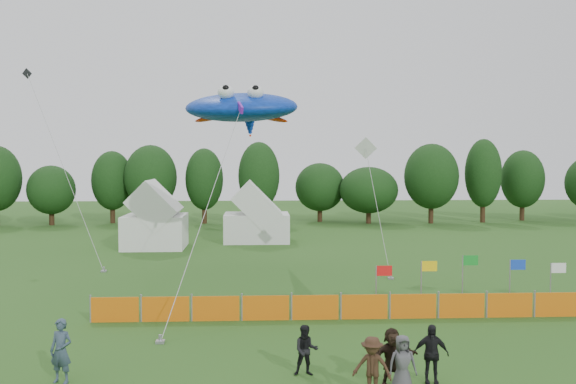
{
  "coord_description": "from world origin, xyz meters",
  "views": [
    {
      "loc": [
        -1.23,
        -18.96,
        6.51
      ],
      "look_at": [
        0.0,
        6.0,
        5.2
      ],
      "focal_mm": 40.0,
      "sensor_mm": 36.0,
      "label": 1
    }
  ],
  "objects_px": {
    "tent_left": "(155,221)",
    "spectator_a": "(61,351)",
    "tent_right": "(257,218)",
    "barrier_fence": "(340,307)",
    "spectator_e": "(402,364)",
    "spectator_b": "(306,350)",
    "spectator_c": "(372,367)",
    "spectator_d": "(431,354)",
    "spectator_f": "(392,356)",
    "stingray_kite": "(242,108)"
  },
  "relations": [
    {
      "from": "tent_left",
      "to": "spectator_c",
      "type": "distance_m",
      "value": 31.66
    },
    {
      "from": "barrier_fence",
      "to": "spectator_d",
      "type": "height_order",
      "value": "spectator_d"
    },
    {
      "from": "tent_left",
      "to": "barrier_fence",
      "type": "distance_m",
      "value": 23.95
    },
    {
      "from": "spectator_b",
      "to": "spectator_c",
      "type": "height_order",
      "value": "spectator_c"
    },
    {
      "from": "tent_left",
      "to": "stingray_kite",
      "type": "height_order",
      "value": "stingray_kite"
    },
    {
      "from": "tent_right",
      "to": "stingray_kite",
      "type": "relative_size",
      "value": 0.24
    },
    {
      "from": "spectator_d",
      "to": "spectator_b",
      "type": "bearing_deg",
      "value": 173.73
    },
    {
      "from": "spectator_a",
      "to": "spectator_c",
      "type": "relative_size",
      "value": 1.11
    },
    {
      "from": "spectator_e",
      "to": "tent_left",
      "type": "bearing_deg",
      "value": 107.88
    },
    {
      "from": "spectator_b",
      "to": "spectator_c",
      "type": "bearing_deg",
      "value": -48.24
    },
    {
      "from": "spectator_c",
      "to": "stingray_kite",
      "type": "relative_size",
      "value": 0.08
    },
    {
      "from": "spectator_a",
      "to": "spectator_d",
      "type": "bearing_deg",
      "value": 13.41
    },
    {
      "from": "spectator_b",
      "to": "spectator_a",
      "type": "bearing_deg",
      "value": -177.41
    },
    {
      "from": "tent_left",
      "to": "spectator_a",
      "type": "xyz_separation_m",
      "value": [
        1.71,
        -28.25,
        -1.05
      ]
    },
    {
      "from": "spectator_d",
      "to": "spectator_e",
      "type": "bearing_deg",
      "value": -137.4
    },
    {
      "from": "spectator_d",
      "to": "spectator_e",
      "type": "distance_m",
      "value": 1.22
    },
    {
      "from": "spectator_c",
      "to": "stingray_kite",
      "type": "distance_m",
      "value": 21.19
    },
    {
      "from": "tent_left",
      "to": "spectator_e",
      "type": "distance_m",
      "value": 31.69
    },
    {
      "from": "barrier_fence",
      "to": "spectator_f",
      "type": "xyz_separation_m",
      "value": [
        0.53,
        -7.51,
        0.32
      ]
    },
    {
      "from": "tent_left",
      "to": "tent_right",
      "type": "bearing_deg",
      "value": 23.06
    },
    {
      "from": "spectator_d",
      "to": "spectator_a",
      "type": "bearing_deg",
      "value": -175.68
    },
    {
      "from": "barrier_fence",
      "to": "spectator_c",
      "type": "relative_size",
      "value": 11.86
    },
    {
      "from": "tent_right",
      "to": "spectator_b",
      "type": "xyz_separation_m",
      "value": [
        1.47,
        -31.11,
        -1.06
      ]
    },
    {
      "from": "barrier_fence",
      "to": "spectator_c",
      "type": "xyz_separation_m",
      "value": [
        -0.22,
        -8.49,
        0.34
      ]
    },
    {
      "from": "spectator_b",
      "to": "spectator_d",
      "type": "distance_m",
      "value": 3.66
    },
    {
      "from": "barrier_fence",
      "to": "spectator_f",
      "type": "relative_size",
      "value": 12.1
    },
    {
      "from": "spectator_b",
      "to": "stingray_kite",
      "type": "bearing_deg",
      "value": 97.81
    },
    {
      "from": "spectator_f",
      "to": "spectator_b",
      "type": "bearing_deg",
      "value": 142.89
    },
    {
      "from": "barrier_fence",
      "to": "spectator_b",
      "type": "bearing_deg",
      "value": -105.87
    },
    {
      "from": "spectator_d",
      "to": "spectator_f",
      "type": "bearing_deg",
      "value": -170.93
    },
    {
      "from": "spectator_a",
      "to": "spectator_b",
      "type": "distance_m",
      "value": 7.16
    },
    {
      "from": "tent_right",
      "to": "tent_left",
      "type": "bearing_deg",
      "value": -156.94
    },
    {
      "from": "spectator_c",
      "to": "tent_left",
      "type": "bearing_deg",
      "value": 132.1
    },
    {
      "from": "tent_left",
      "to": "spectator_c",
      "type": "bearing_deg",
      "value": -70.59
    },
    {
      "from": "spectator_c",
      "to": "spectator_f",
      "type": "relative_size",
      "value": 1.02
    },
    {
      "from": "tent_right",
      "to": "spectator_f",
      "type": "relative_size",
      "value": 3.11
    },
    {
      "from": "spectator_b",
      "to": "spectator_c",
      "type": "xyz_separation_m",
      "value": [
        1.66,
        -1.88,
        0.08
      ]
    },
    {
      "from": "tent_right",
      "to": "barrier_fence",
      "type": "distance_m",
      "value": 24.76
    },
    {
      "from": "tent_left",
      "to": "spectator_f",
      "type": "height_order",
      "value": "tent_left"
    },
    {
      "from": "tent_left",
      "to": "spectator_d",
      "type": "relative_size",
      "value": 2.58
    },
    {
      "from": "spectator_a",
      "to": "tent_left",
      "type": "bearing_deg",
      "value": 109.99
    },
    {
      "from": "tent_left",
      "to": "spectator_d",
      "type": "xyz_separation_m",
      "value": [
        12.41,
        -28.83,
        -1.12
      ]
    },
    {
      "from": "spectator_e",
      "to": "spectator_a",
      "type": "bearing_deg",
      "value": 169.2
    },
    {
      "from": "spectator_e",
      "to": "spectator_c",
      "type": "bearing_deg",
      "value": -164.49
    },
    {
      "from": "tent_right",
      "to": "spectator_a",
      "type": "bearing_deg",
      "value": -100.26
    },
    {
      "from": "tent_left",
      "to": "spectator_f",
      "type": "xyz_separation_m",
      "value": [
        11.26,
        -28.87,
        -1.16
      ]
    },
    {
      "from": "tent_left",
      "to": "tent_right",
      "type": "distance_m",
      "value": 8.03
    },
    {
      "from": "tent_right",
      "to": "spectator_a",
      "type": "distance_m",
      "value": 31.92
    },
    {
      "from": "tent_left",
      "to": "spectator_b",
      "type": "relative_size",
      "value": 2.93
    },
    {
      "from": "spectator_c",
      "to": "spectator_d",
      "type": "distance_m",
      "value": 2.15
    }
  ]
}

